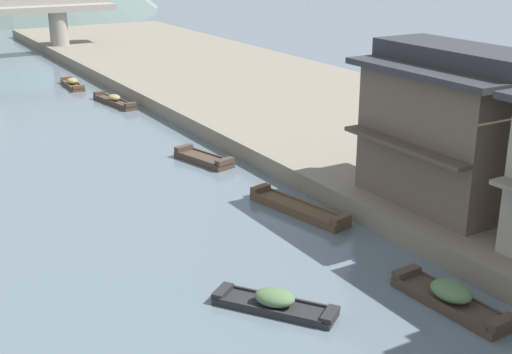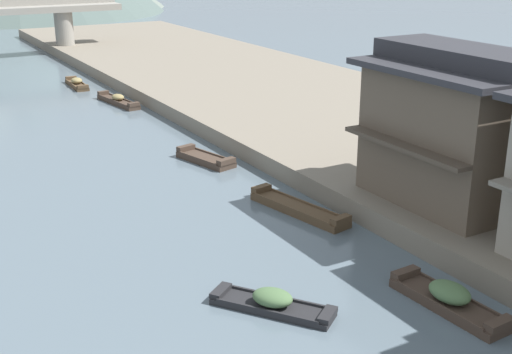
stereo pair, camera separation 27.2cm
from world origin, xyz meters
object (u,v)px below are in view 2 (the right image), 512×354
(boat_moored_far, at_px, (299,209))
(boat_moored_nearest, at_px, (206,159))
(boat_midriver_upstream, at_px, (449,299))
(boat_midriver_drifting, at_px, (118,101))
(boat_moored_second, at_px, (77,84))
(boat_moored_third, at_px, (272,303))
(house_waterfront_tall, at_px, (455,127))

(boat_moored_far, bearing_deg, boat_moored_nearest, 92.70)
(boat_moored_far, xyz_separation_m, boat_midriver_upstream, (-0.24, -8.85, 0.13))
(boat_midriver_drifting, xyz_separation_m, boat_midriver_upstream, (-0.30, -31.92, 0.07))
(boat_moored_second, xyz_separation_m, boat_moored_third, (-4.27, -36.67, -0.00))
(boat_moored_nearest, relative_size, boat_midriver_drifting, 0.74)
(boat_midriver_drifting, bearing_deg, boat_moored_third, -99.87)
(boat_midriver_upstream, bearing_deg, boat_moored_second, 90.77)
(boat_moored_second, height_order, boat_moored_far, boat_moored_second)
(boat_moored_third, height_order, boat_midriver_upstream, boat_midriver_upstream)
(boat_moored_nearest, distance_m, boat_moored_third, 15.13)
(boat_moored_second, height_order, boat_moored_third, boat_moored_second)
(boat_moored_third, bearing_deg, house_waterfront_tall, 15.06)
(boat_moored_third, relative_size, boat_midriver_upstream, 0.89)
(boat_moored_nearest, relative_size, boat_moored_second, 0.87)
(boat_moored_far, bearing_deg, boat_moored_second, 91.45)
(boat_moored_second, height_order, boat_midriver_drifting, boat_moored_second)
(boat_moored_nearest, distance_m, boat_moored_far, 8.16)
(boat_moored_far, relative_size, house_waterfront_tall, 0.72)
(boat_moored_third, xyz_separation_m, boat_midriver_drifting, (5.10, 29.31, -0.01))
(boat_moored_nearest, height_order, boat_moored_second, boat_moored_second)
(boat_moored_far, bearing_deg, house_waterfront_tall, -36.17)
(boat_moored_far, relative_size, boat_midriver_drifting, 1.02)
(boat_moored_second, relative_size, boat_midriver_drifting, 0.85)
(boat_moored_third, xyz_separation_m, boat_moored_far, (5.04, 6.24, -0.07))
(boat_moored_nearest, distance_m, boat_moored_second, 22.28)
(boat_midriver_drifting, distance_m, boat_midriver_upstream, 31.92)
(boat_moored_third, height_order, boat_midriver_drifting, boat_midriver_drifting)
(boat_midriver_drifting, bearing_deg, boat_moored_far, -90.14)
(boat_moored_third, distance_m, boat_moored_far, 8.02)
(boat_moored_second, bearing_deg, boat_moored_far, -88.55)
(boat_moored_nearest, bearing_deg, boat_moored_far, -87.30)
(boat_midriver_drifting, relative_size, boat_midriver_upstream, 1.21)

